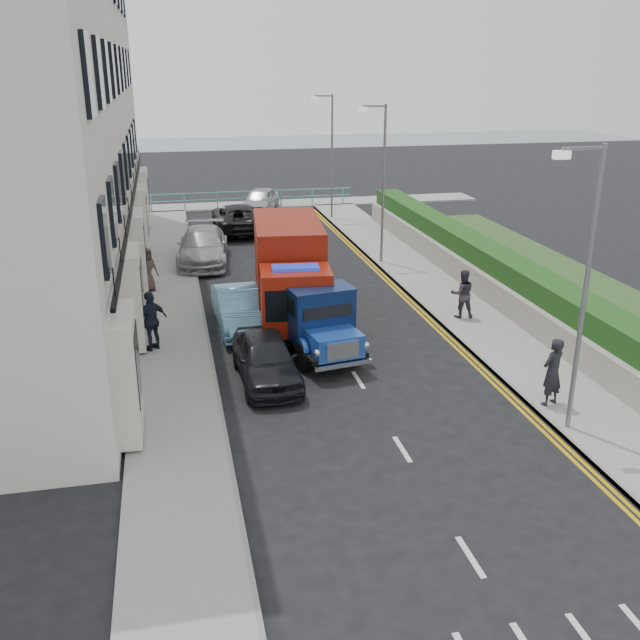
{
  "coord_description": "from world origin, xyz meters",
  "views": [
    {
      "loc": [
        -5.03,
        -16.09,
        8.64
      ],
      "look_at": [
        -0.82,
        3.45,
        1.4
      ],
      "focal_mm": 40.0,
      "sensor_mm": 36.0,
      "label": 1
    }
  ],
  "objects_px": {
    "bedford_lorry": "(319,325)",
    "pedestrian_east_near": "(552,372)",
    "lamp_mid": "(381,175)",
    "lamp_near": "(582,277)",
    "parked_car_front": "(266,358)",
    "red_lorry": "(290,271)",
    "lamp_far": "(330,150)"
  },
  "relations": [
    {
      "from": "bedford_lorry",
      "to": "pedestrian_east_near",
      "type": "relative_size",
      "value": 2.7
    },
    {
      "from": "lamp_mid",
      "to": "bedford_lorry",
      "type": "relative_size",
      "value": 1.4
    },
    {
      "from": "lamp_near",
      "to": "parked_car_front",
      "type": "distance_m",
      "value": 8.81
    },
    {
      "from": "parked_car_front",
      "to": "pedestrian_east_near",
      "type": "bearing_deg",
      "value": -27.13
    },
    {
      "from": "lamp_mid",
      "to": "pedestrian_east_near",
      "type": "distance_m",
      "value": 15.06
    },
    {
      "from": "bedford_lorry",
      "to": "red_lorry",
      "type": "distance_m",
      "value": 3.59
    },
    {
      "from": "pedestrian_east_near",
      "to": "red_lorry",
      "type": "bearing_deg",
      "value": -79.26
    },
    {
      "from": "red_lorry",
      "to": "lamp_near",
      "type": "bearing_deg",
      "value": -55.3
    },
    {
      "from": "red_lorry",
      "to": "pedestrian_east_near",
      "type": "height_order",
      "value": "red_lorry"
    },
    {
      "from": "lamp_mid",
      "to": "red_lorry",
      "type": "height_order",
      "value": "lamp_mid"
    },
    {
      "from": "pedestrian_east_near",
      "to": "bedford_lorry",
      "type": "bearing_deg",
      "value": -65.18
    },
    {
      "from": "bedford_lorry",
      "to": "pedestrian_east_near",
      "type": "height_order",
      "value": "bedford_lorry"
    },
    {
      "from": "pedestrian_east_near",
      "to": "lamp_mid",
      "type": "bearing_deg",
      "value": -112.08
    },
    {
      "from": "lamp_near",
      "to": "lamp_far",
      "type": "bearing_deg",
      "value": 90.0
    },
    {
      "from": "lamp_mid",
      "to": "lamp_near",
      "type": "bearing_deg",
      "value": -90.0
    },
    {
      "from": "lamp_mid",
      "to": "red_lorry",
      "type": "bearing_deg",
      "value": -128.47
    },
    {
      "from": "lamp_far",
      "to": "parked_car_front",
      "type": "height_order",
      "value": "lamp_far"
    },
    {
      "from": "lamp_mid",
      "to": "pedestrian_east_near",
      "type": "bearing_deg",
      "value": -88.86
    },
    {
      "from": "lamp_mid",
      "to": "parked_car_front",
      "type": "relative_size",
      "value": 1.73
    },
    {
      "from": "lamp_far",
      "to": "parked_car_front",
      "type": "relative_size",
      "value": 1.73
    },
    {
      "from": "lamp_far",
      "to": "pedestrian_east_near",
      "type": "xyz_separation_m",
      "value": [
        0.29,
        -24.77,
        -2.95
      ]
    },
    {
      "from": "lamp_near",
      "to": "pedestrian_east_near",
      "type": "xyz_separation_m",
      "value": [
        0.29,
        1.23,
        -2.95
      ]
    },
    {
      "from": "lamp_mid",
      "to": "pedestrian_east_near",
      "type": "relative_size",
      "value": 3.77
    },
    {
      "from": "bedford_lorry",
      "to": "parked_car_front",
      "type": "bearing_deg",
      "value": -152.69
    },
    {
      "from": "lamp_near",
      "to": "parked_car_front",
      "type": "bearing_deg",
      "value": 146.16
    },
    {
      "from": "lamp_mid",
      "to": "lamp_far",
      "type": "xyz_separation_m",
      "value": [
        0.0,
        10.0,
        0.0
      ]
    },
    {
      "from": "red_lorry",
      "to": "lamp_mid",
      "type": "bearing_deg",
      "value": 57.24
    },
    {
      "from": "lamp_near",
      "to": "red_lorry",
      "type": "height_order",
      "value": "lamp_near"
    },
    {
      "from": "red_lorry",
      "to": "pedestrian_east_near",
      "type": "xyz_separation_m",
      "value": [
        5.52,
        -8.19,
        -0.78
      ]
    },
    {
      "from": "red_lorry",
      "to": "parked_car_front",
      "type": "xyz_separation_m",
      "value": [
        -1.55,
        -4.88,
        -1.14
      ]
    },
    {
      "from": "lamp_near",
      "to": "lamp_far",
      "type": "height_order",
      "value": "same"
    },
    {
      "from": "bedford_lorry",
      "to": "parked_car_front",
      "type": "height_order",
      "value": "bedford_lorry"
    }
  ]
}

